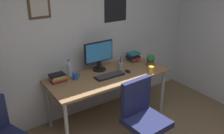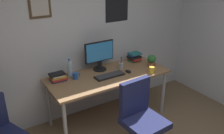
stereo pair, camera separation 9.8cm
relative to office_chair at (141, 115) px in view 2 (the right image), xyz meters
name	(u,v)px [view 2 (the right image)]	position (x,y,z in m)	size (l,w,h in m)	color
wall_back	(77,32)	(-0.22, 1.25, 0.77)	(4.40, 0.10, 2.60)	silver
desk	(108,79)	(0.03, 0.80, 0.15)	(1.74, 0.74, 0.75)	#936D47
office_chair	(141,115)	(0.00, 0.00, 0.00)	(0.56, 0.57, 0.95)	#1E234C
monitor	(99,55)	(0.02, 1.01, 0.46)	(0.46, 0.20, 0.43)	black
keyboard	(110,76)	(0.01, 0.73, 0.23)	(0.43, 0.15, 0.03)	black
computer_mouse	(128,71)	(0.31, 0.70, 0.24)	(0.06, 0.11, 0.04)	black
water_bottle	(70,69)	(-0.45, 1.04, 0.33)	(0.07, 0.07, 0.25)	silver
coffee_mug_near	(75,76)	(-0.42, 0.92, 0.27)	(0.11, 0.08, 0.09)	#2659B2
coffee_mug_far	(152,70)	(0.60, 0.51, 0.27)	(0.12, 0.08, 0.09)	yellow
potted_plant	(152,60)	(0.74, 0.69, 0.32)	(0.13, 0.13, 0.19)	brown
pen_cup	(121,65)	(0.30, 0.87, 0.27)	(0.07, 0.07, 0.20)	#9EA0A5
book_stack_left	(134,57)	(0.66, 1.02, 0.29)	(0.21, 0.17, 0.14)	#33723F
book_stack_right	(58,77)	(-0.64, 1.00, 0.27)	(0.22, 0.16, 0.10)	navy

